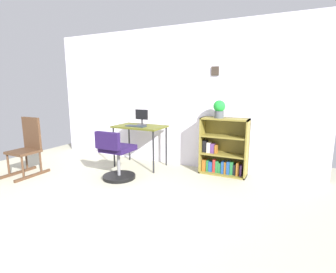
% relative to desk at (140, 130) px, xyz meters
% --- Properties ---
extents(ground_plane, '(6.24, 6.24, 0.00)m').
position_rel_desk_xyz_m(ground_plane, '(0.44, -1.70, -0.69)').
color(ground_plane, '#AFAC93').
extents(wall_back, '(5.20, 0.12, 2.50)m').
position_rel_desk_xyz_m(wall_back, '(0.44, 0.45, 0.56)').
color(wall_back, silver).
rests_on(wall_back, ground_plane).
extents(desk, '(0.90, 0.57, 0.76)m').
position_rel_desk_xyz_m(desk, '(0.00, 0.00, 0.00)').
color(desk, '#505319').
rests_on(desk, ground_plane).
extents(monitor, '(0.25, 0.19, 0.29)m').
position_rel_desk_xyz_m(monitor, '(-0.01, 0.09, 0.21)').
color(monitor, '#262628').
rests_on(monitor, desk).
extents(keyboard, '(0.37, 0.14, 0.02)m').
position_rel_desk_xyz_m(keyboard, '(-0.01, -0.12, 0.08)').
color(keyboard, '#252D36').
rests_on(keyboard, desk).
extents(office_chair, '(0.52, 0.54, 0.79)m').
position_rel_desk_xyz_m(office_chair, '(0.04, -0.76, -0.33)').
color(office_chair, black).
rests_on(office_chair, ground_plane).
extents(rocking_chair, '(0.42, 0.64, 0.95)m').
position_rel_desk_xyz_m(rocking_chair, '(-1.45, -1.20, -0.21)').
color(rocking_chair, '#472E1E').
rests_on(rocking_chair, ground_plane).
extents(bookshelf_low, '(0.77, 0.30, 0.95)m').
position_rel_desk_xyz_m(bookshelf_low, '(1.47, 0.25, -0.28)').
color(bookshelf_low, olive).
rests_on(bookshelf_low, ground_plane).
extents(potted_plant_on_shelf, '(0.19, 0.19, 0.29)m').
position_rel_desk_xyz_m(potted_plant_on_shelf, '(1.39, 0.20, 0.42)').
color(potted_plant_on_shelf, '#474C51').
rests_on(potted_plant_on_shelf, bookshelf_low).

